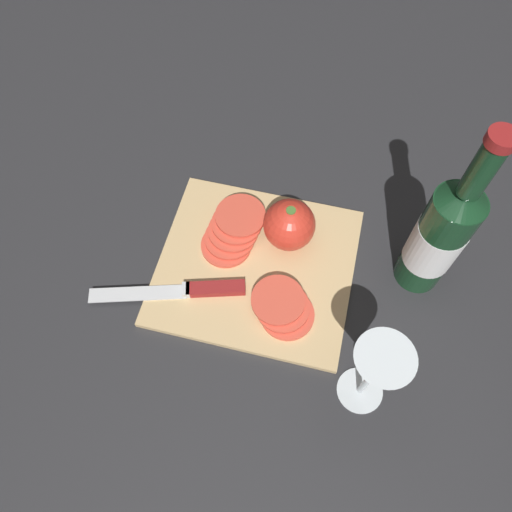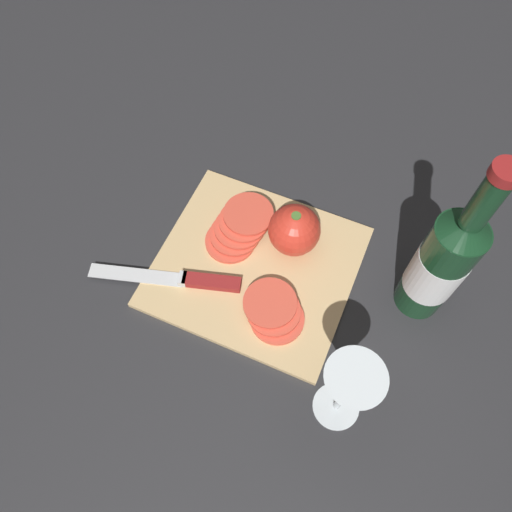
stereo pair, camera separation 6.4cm
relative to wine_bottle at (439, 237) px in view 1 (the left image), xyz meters
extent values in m
plane|color=#28282B|center=(-0.35, -0.05, -0.12)|extent=(3.00, 3.00, 0.00)
cube|color=tan|center=(-0.26, -0.05, -0.12)|extent=(0.32, 0.29, 0.01)
cylinder|color=#14381E|center=(0.00, 0.00, -0.02)|extent=(0.07, 0.07, 0.21)
cone|color=#14381E|center=(0.00, 0.00, 0.10)|extent=(0.07, 0.07, 0.02)
cylinder|color=#14381E|center=(0.00, 0.00, 0.16)|extent=(0.03, 0.03, 0.09)
cylinder|color=maroon|center=(0.00, 0.00, 0.21)|extent=(0.04, 0.04, 0.01)
cylinder|color=silver|center=(0.00, 0.00, -0.02)|extent=(0.08, 0.08, 0.09)
cylinder|color=silver|center=(-0.06, -0.22, -0.12)|extent=(0.07, 0.07, 0.00)
cylinder|color=silver|center=(-0.06, -0.22, -0.08)|extent=(0.01, 0.01, 0.08)
cone|color=silver|center=(-0.06, -0.22, 0.01)|extent=(0.08, 0.08, 0.08)
cone|color=#DBCC84|center=(-0.06, -0.22, -0.02)|extent=(0.02, 0.02, 0.03)
sphere|color=red|center=(-0.22, 0.01, -0.07)|extent=(0.09, 0.09, 0.09)
cylinder|color=#47702D|center=(-0.22, 0.01, -0.03)|extent=(0.02, 0.02, 0.01)
cube|color=silver|center=(-0.43, -0.15, -0.11)|extent=(0.16, 0.07, 0.00)
cube|color=silver|center=(-0.36, -0.13, -0.10)|extent=(0.02, 0.03, 0.01)
cube|color=maroon|center=(-0.31, -0.11, -0.10)|extent=(0.10, 0.05, 0.01)
cylinder|color=#DB4C38|center=(-0.32, -0.03, -0.11)|extent=(0.09, 0.09, 0.01)
cylinder|color=#DB4C38|center=(-0.32, -0.02, -0.10)|extent=(0.09, 0.09, 0.01)
cylinder|color=#DB4C38|center=(-0.31, -0.01, -0.09)|extent=(0.09, 0.09, 0.01)
cylinder|color=#DB4C38|center=(-0.31, 0.00, -0.09)|extent=(0.09, 0.09, 0.01)
cylinder|color=#DB4C38|center=(-0.31, 0.02, -0.08)|extent=(0.09, 0.09, 0.01)
cylinder|color=#DB4C38|center=(-0.19, -0.13, -0.11)|extent=(0.09, 0.09, 0.01)
cylinder|color=#DB4C38|center=(-0.20, -0.12, -0.10)|extent=(0.09, 0.09, 0.01)
cylinder|color=#DB4C38|center=(-0.21, -0.11, -0.09)|extent=(0.09, 0.09, 0.01)
camera|label=1|loc=(-0.17, -0.42, 0.63)|focal=35.00mm
camera|label=2|loc=(-0.11, -0.40, 0.63)|focal=35.00mm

